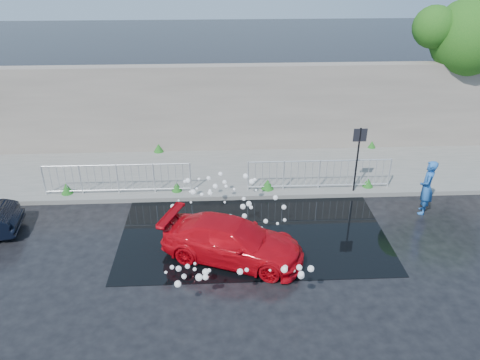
% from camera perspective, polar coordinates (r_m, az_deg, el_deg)
% --- Properties ---
extents(ground, '(90.00, 90.00, 0.00)m').
position_cam_1_polar(ground, '(13.72, -0.25, -8.45)').
color(ground, black).
rests_on(ground, ground).
extents(pavement, '(30.00, 4.00, 0.15)m').
position_cam_1_polar(pavement, '(17.99, -0.96, 1.04)').
color(pavement, '#5E5E5A').
rests_on(pavement, ground).
extents(curb, '(30.00, 0.25, 0.16)m').
position_cam_1_polar(curb, '(16.21, -0.72, -2.05)').
color(curb, '#5E5E5A').
rests_on(curb, ground).
extents(retaining_wall, '(30.00, 0.60, 3.50)m').
position_cam_1_polar(retaining_wall, '(19.34, -1.22, 8.78)').
color(retaining_wall, '#6E655C').
rests_on(retaining_wall, pavement).
extents(puddle, '(8.00, 5.00, 0.01)m').
position_cam_1_polar(puddle, '(14.57, 1.55, -6.08)').
color(puddle, black).
rests_on(puddle, ground).
extents(sign_post, '(0.45, 0.06, 2.50)m').
position_cam_1_polar(sign_post, '(16.25, 14.23, 3.60)').
color(sign_post, black).
rests_on(sign_post, ground).
extents(tree, '(5.05, 3.06, 6.42)m').
position_cam_1_polar(tree, '(21.47, 27.04, 15.78)').
color(tree, '#332114').
rests_on(tree, ground).
extents(railing_left, '(5.05, 0.05, 1.10)m').
position_cam_1_polar(railing_left, '(16.59, -14.72, 0.26)').
color(railing_left, silver).
rests_on(railing_left, pavement).
extents(railing_right, '(5.05, 0.05, 1.10)m').
position_cam_1_polar(railing_right, '(16.58, 9.64, 0.79)').
color(railing_right, silver).
rests_on(railing_right, pavement).
extents(weeds, '(12.17, 3.93, 0.40)m').
position_cam_1_polar(weeds, '(17.36, -2.31, 0.92)').
color(weeds, '#16541B').
rests_on(weeds, pavement).
extents(water_spray, '(3.75, 5.68, 1.05)m').
position_cam_1_polar(water_spray, '(13.59, -1.28, -5.18)').
color(water_spray, white).
rests_on(water_spray, ground).
extents(red_car, '(4.30, 2.93, 1.16)m').
position_cam_1_polar(red_car, '(13.06, -0.91, -7.41)').
color(red_car, '#BD0711').
rests_on(red_car, ground).
extents(person, '(0.69, 0.80, 1.85)m').
position_cam_1_polar(person, '(16.18, 21.81, -0.85)').
color(person, '#225BAC').
rests_on(person, ground).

